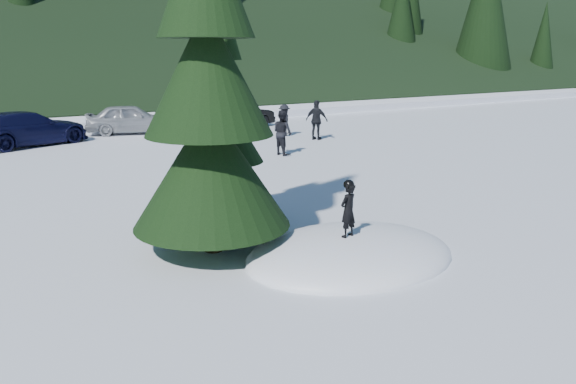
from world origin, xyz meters
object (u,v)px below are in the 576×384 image
spruce_tall (208,89)px  adult_0 (283,132)px  adult_2 (284,120)px  car_3 (27,129)px  car_5 (240,115)px  child_skier (348,210)px  car_4 (131,119)px  spruce_short (225,138)px  adult_1 (317,120)px

spruce_tall → adult_0: 11.57m
adult_2 → car_3: adult_2 is taller
spruce_tall → adult_2: 16.68m
adult_2 → car_5: size_ratio=0.37×
child_skier → car_4: (1.63, 19.89, -0.27)m
spruce_short → adult_2: spruce_short is taller
child_skier → adult_0: size_ratio=0.60×
adult_0 → car_5: (2.21, 8.11, -0.20)m
spruce_short → child_skier: spruce_short is taller
child_skier → car_4: bearing=-108.8°
spruce_tall → child_skier: spruce_tall is taller
adult_1 → child_skier: bearing=115.5°
spruce_tall → adult_0: (7.06, 8.84, -2.42)m
adult_2 → car_3: size_ratio=0.29×
spruce_tall → car_5: 19.50m
spruce_tall → child_skier: size_ratio=7.98×
spruce_tall → spruce_short: bearing=54.5°
adult_0 → adult_2: adult_0 is taller
adult_2 → car_4: adult_2 is taller
adult_1 → adult_0: bearing=94.5°
car_3 → adult_0: bearing=-153.6°
adult_1 → adult_2: size_ratio=1.20×
spruce_tall → car_5: bearing=61.3°
adult_0 → car_5: 8.41m
spruce_short → adult_2: bearing=53.3°
spruce_tall → child_skier: 3.61m
adult_2 → child_skier: bearing=0.9°
adult_1 → spruce_short: bearing=104.4°
spruce_short → car_3: (-2.30, 15.26, -1.34)m
spruce_short → adult_1: spruce_short is taller
spruce_short → car_5: spruce_short is taller
adult_2 → car_3: (-11.13, 3.42, -0.01)m
adult_2 → car_5: bearing=-143.3°
adult_1 → car_5: 5.71m
adult_1 → car_5: size_ratio=0.44×
child_skier → car_5: size_ratio=0.25×
car_5 → spruce_tall: bearing=132.7°
adult_0 → adult_2: (2.77, 4.39, -0.13)m
spruce_tall → car_4: size_ratio=1.96×
spruce_short → child_skier: bearing=-72.4°
adult_1 → car_4: (-6.79, 6.63, -0.18)m
child_skier → adult_0: (5.02, 10.73, -0.12)m
spruce_short → car_3: bearing=98.6°
child_skier → adult_2: 17.01m
car_3 → car_4: car_3 is taller
spruce_tall → car_4: 18.55m
child_skier → car_4: 19.96m
car_4 → spruce_short: bearing=-171.2°
spruce_short → adult_1: (9.47, 9.98, -1.18)m
adult_0 → adult_1: adult_1 is taller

